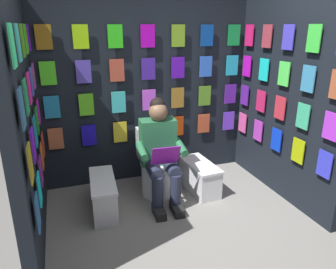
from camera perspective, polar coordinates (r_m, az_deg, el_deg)
ground_plane at (r=2.97m, az=7.23°, el=-21.97°), size 30.00×30.00×0.00m
display_wall_back at (r=4.09m, az=-3.75°, el=7.61°), size 2.75×0.14×2.27m
display_wall_left at (r=3.87m, az=20.48°, el=5.81°), size 0.14×1.83×2.27m
display_wall_right at (r=3.03m, az=-24.36°, el=1.96°), size 0.14×1.83×2.27m
toilet at (r=3.87m, az=-2.18°, el=-5.67°), size 0.41×0.56×0.77m
person_reading at (r=3.56m, az=-1.37°, el=-3.12°), size 0.54×0.70×1.19m
comic_longbox_near at (r=3.95m, az=5.68°, el=-7.52°), size 0.33×0.65×0.36m
comic_longbox_far at (r=3.59m, az=-11.45°, el=-10.54°), size 0.31×0.72×0.38m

